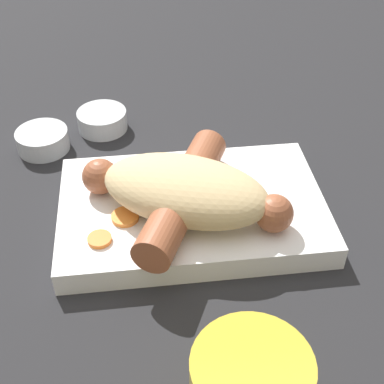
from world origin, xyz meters
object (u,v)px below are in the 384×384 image
at_px(bread_roll, 185,190).
at_px(condiment_cup_near, 102,121).
at_px(food_tray, 192,210).
at_px(sausage, 184,194).
at_px(condiment_cup_far, 43,141).

distance_m(bread_roll, condiment_cup_near, 0.19).
distance_m(food_tray, sausage, 0.03).
bearing_deg(condiment_cup_far, food_tray, 138.21).
relative_size(food_tray, condiment_cup_near, 4.30).
height_order(bread_roll, condiment_cup_near, bread_roll).
xyz_separation_m(condiment_cup_near, condiment_cup_far, (0.06, 0.03, 0.00)).
distance_m(sausage, condiment_cup_far, 0.20).
height_order(sausage, condiment_cup_far, sausage).
xyz_separation_m(bread_roll, condiment_cup_far, (0.14, -0.14, -0.04)).
bearing_deg(bread_roll, sausage, -64.84).
bearing_deg(condiment_cup_far, condiment_cup_near, -153.07).
height_order(food_tray, condiment_cup_far, same).
height_order(bread_roll, condiment_cup_far, bread_roll).
bearing_deg(condiment_cup_near, bread_roll, 113.34).
bearing_deg(condiment_cup_near, sausage, 113.31).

